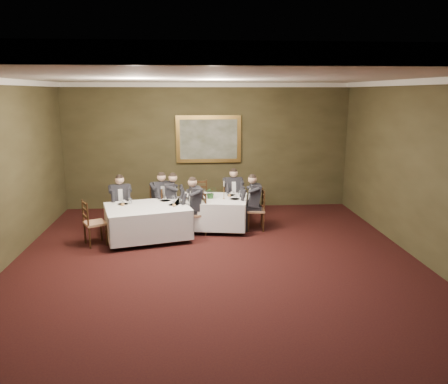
{
  "coord_description": "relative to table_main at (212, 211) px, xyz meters",
  "views": [
    {
      "loc": [
        -0.45,
        -7.27,
        3.25
      ],
      "look_at": [
        0.23,
        1.85,
        1.15
      ],
      "focal_mm": 35.0,
      "sensor_mm": 36.0,
      "label": 1
    }
  ],
  "objects": [
    {
      "name": "chair_main_backright",
      "position": [
        0.57,
        0.77,
        -0.17
      ],
      "size": [
        0.46,
        0.44,
        1.0
      ],
      "rotation": [
        0.0,
        0.0,
        3.19
      ],
      "color": "#996E4E",
      "rests_on": "ground"
    },
    {
      "name": "ground",
      "position": [
        -0.03,
        -2.9,
        -0.45
      ],
      "size": [
        10.0,
        10.0,
        0.0
      ],
      "primitive_type": "plane",
      "color": "black",
      "rests_on": "ground"
    },
    {
      "name": "crown_molding",
      "position": [
        -0.03,
        -2.9,
        2.99
      ],
      "size": [
        8.0,
        10.0,
        0.12
      ],
      "color": "white",
      "rests_on": "back_wall"
    },
    {
      "name": "diner_main_endleft",
      "position": [
        -1.02,
        0.17,
        0.06
      ],
      "size": [
        0.49,
        0.43,
        1.35
      ],
      "rotation": [
        0.0,
        0.0,
        -1.54
      ],
      "color": "black",
      "rests_on": "chair_main_endleft"
    },
    {
      "name": "diner_sec_endright",
      "position": [
        -0.4,
        -0.38,
        0.06
      ],
      "size": [
        0.54,
        0.47,
        1.35
      ],
      "rotation": [
        0.0,
        0.0,
        1.74
      ],
      "color": "black",
      "rests_on": "chair_sec_endright"
    },
    {
      "name": "table_second",
      "position": [
        -1.49,
        -0.67,
        0.0
      ],
      "size": [
        2.1,
        1.79,
        0.67
      ],
      "rotation": [
        0.0,
        0.0,
        0.26
      ],
      "color": "black",
      "rests_on": "ground"
    },
    {
      "name": "chair_sec_endleft",
      "position": [
        -2.6,
        -0.96,
        -0.17
      ],
      "size": [
        0.58,
        0.59,
        1.0
      ],
      "rotation": [
        0.0,
        0.0,
        -1.08
      ],
      "color": "#996E4E",
      "rests_on": "ground"
    },
    {
      "name": "diner_sec_backright",
      "position": [
        -1.26,
        0.35,
        0.06
      ],
      "size": [
        0.58,
        0.61,
        1.35
      ],
      "rotation": [
        0.0,
        0.0,
        3.62
      ],
      "color": "black",
      "rests_on": "chair_sec_backright"
    },
    {
      "name": "right_wall",
      "position": [
        3.97,
        -2.9,
        1.3
      ],
      "size": [
        0.1,
        10.0,
        3.5
      ],
      "primitive_type": "cube",
      "color": "#332E19",
      "rests_on": "ground"
    },
    {
      "name": "chair_sec_backright",
      "position": [
        -1.26,
        0.36,
        -0.17
      ],
      "size": [
        0.58,
        0.58,
        1.0
      ],
      "rotation": [
        0.0,
        0.0,
        3.62
      ],
      "color": "#996E4E",
      "rests_on": "ground"
    },
    {
      "name": "back_wall",
      "position": [
        -0.03,
        2.1,
        1.3
      ],
      "size": [
        8.0,
        0.1,
        3.5
      ],
      "primitive_type": "cube",
      "color": "#332E19",
      "rests_on": "ground"
    },
    {
      "name": "place_setting_table_second",
      "position": [
        -2.01,
        -0.4,
        0.35
      ],
      "size": [
        0.33,
        0.31,
        0.14
      ],
      "color": "white",
      "rests_on": "table_second"
    },
    {
      "name": "chair_sec_backleft",
      "position": [
        -2.2,
        0.11,
        -0.17
      ],
      "size": [
        0.52,
        0.5,
        1.0
      ],
      "rotation": [
        0.0,
        0.0,
        3.36
      ],
      "color": "#996E4E",
      "rests_on": "ground"
    },
    {
      "name": "chair_main_endright",
      "position": [
        1.03,
        -0.17,
        -0.17
      ],
      "size": [
        0.44,
        0.45,
        1.0
      ],
      "rotation": [
        0.0,
        0.0,
        1.54
      ],
      "color": "#996E4E",
      "rests_on": "ground"
    },
    {
      "name": "front_wall",
      "position": [
        -0.03,
        -7.9,
        1.3
      ],
      "size": [
        8.0,
        0.1,
        3.5
      ],
      "primitive_type": "cube",
      "color": "#332E19",
      "rests_on": "ground"
    },
    {
      "name": "candlestick",
      "position": [
        0.27,
        -0.1,
        0.48
      ],
      "size": [
        0.07,
        0.07,
        0.45
      ],
      "color": "#A67732",
      "rests_on": "table_main"
    },
    {
      "name": "chair_main_endleft",
      "position": [
        -1.03,
        0.16,
        -0.17
      ],
      "size": [
        0.43,
        0.45,
        1.0
      ],
      "rotation": [
        0.0,
        0.0,
        -1.54
      ],
      "color": "#996E4E",
      "rests_on": "ground"
    },
    {
      "name": "chair_main_backleft",
      "position": [
        -0.3,
        0.91,
        -0.17
      ],
      "size": [
        0.46,
        0.44,
        1.0
      ],
      "rotation": [
        0.0,
        0.0,
        3.09
      ],
      "color": "#996E4E",
      "rests_on": "ground"
    },
    {
      "name": "diner_main_backright",
      "position": [
        0.57,
        0.76,
        0.06
      ],
      "size": [
        0.43,
        0.5,
        1.35
      ],
      "rotation": [
        0.0,
        0.0,
        3.19
      ],
      "color": "black",
      "rests_on": "chair_main_backright"
    },
    {
      "name": "diner_sec_backleft",
      "position": [
        -2.2,
        0.1,
        0.06
      ],
      "size": [
        0.49,
        0.55,
        1.35
      ],
      "rotation": [
        0.0,
        0.0,
        3.36
      ],
      "color": "black",
      "rests_on": "chair_sec_backleft"
    },
    {
      "name": "chair_sec_endright",
      "position": [
        -0.38,
        -0.38,
        -0.17
      ],
      "size": [
        0.49,
        0.5,
        1.0
      ],
      "rotation": [
        0.0,
        0.0,
        1.74
      ],
      "color": "#996E4E",
      "rests_on": "ground"
    },
    {
      "name": "place_setting_table_main",
      "position": [
        -0.33,
        0.44,
        0.35
      ],
      "size": [
        0.33,
        0.31,
        0.14
      ],
      "color": "white",
      "rests_on": "table_main"
    },
    {
      "name": "ceiling",
      "position": [
        -0.03,
        -2.9,
        3.05
      ],
      "size": [
        8.0,
        10.0,
        0.1
      ],
      "primitive_type": "cube",
      "color": "silver",
      "rests_on": "back_wall"
    },
    {
      "name": "centerpiece",
      "position": [
        -0.04,
        -0.03,
        0.46
      ],
      "size": [
        0.31,
        0.28,
        0.3
      ],
      "primitive_type": "imported",
      "rotation": [
        0.0,
        0.0,
        0.19
      ],
      "color": "#2D5926",
      "rests_on": "table_main"
    },
    {
      "name": "diner_main_endright",
      "position": [
        1.02,
        -0.17,
        0.06
      ],
      "size": [
        0.49,
        0.43,
        1.35
      ],
      "rotation": [
        0.0,
        0.0,
        1.54
      ],
      "color": "black",
      "rests_on": "chair_main_endright"
    },
    {
      "name": "table_main",
      "position": [
        0.0,
        0.0,
        0.0
      ],
      "size": [
        1.84,
        1.51,
        0.67
      ],
      "rotation": [
        0.0,
        0.0,
        -0.16
      ],
      "color": "black",
      "rests_on": "ground"
    },
    {
      "name": "painting",
      "position": [
        0.0,
        2.03,
        1.51
      ],
      "size": [
        1.81,
        0.09,
        1.32
      ],
      "color": "#E1AF52",
      "rests_on": "back_wall"
    }
  ]
}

